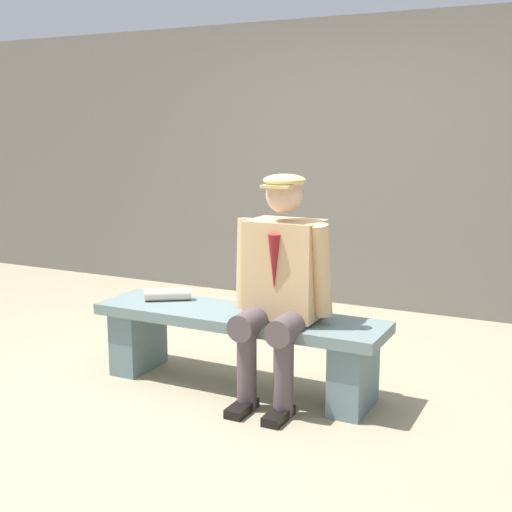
# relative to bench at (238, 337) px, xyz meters

# --- Properties ---
(ground_plane) EXTENTS (30.00, 30.00, 0.00)m
(ground_plane) POSITION_rel_bench_xyz_m (0.00, 0.00, -0.31)
(ground_plane) COLOR gray
(bench) EXTENTS (1.79, 0.45, 0.47)m
(bench) POSITION_rel_bench_xyz_m (0.00, 0.00, 0.00)
(bench) COLOR slate
(bench) RESTS_ON ground
(seated_man) EXTENTS (0.58, 0.59, 1.29)m
(seated_man) POSITION_rel_bench_xyz_m (-0.31, 0.06, 0.40)
(seated_man) COLOR tan
(seated_man) RESTS_ON ground
(rolled_magazine) EXTENTS (0.29, 0.22, 0.08)m
(rolled_magazine) POSITION_rel_bench_xyz_m (0.52, -0.05, 0.19)
(rolled_magazine) COLOR beige
(rolled_magazine) RESTS_ON bench
(stadium_wall) EXTENTS (12.00, 0.24, 2.46)m
(stadium_wall) POSITION_rel_bench_xyz_m (0.00, -2.28, 0.92)
(stadium_wall) COLOR slate
(stadium_wall) RESTS_ON ground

